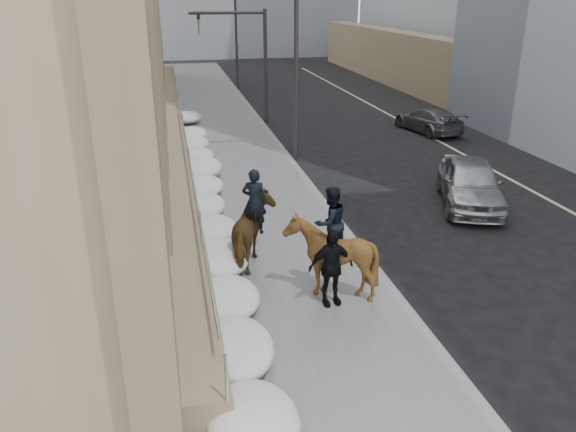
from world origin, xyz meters
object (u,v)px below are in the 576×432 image
object	(u,v)px
mounted_horse_left	(253,230)
car_grey	(428,120)
mounted_horse_right	(330,251)
car_silver	(470,183)
pedestrian	(331,267)

from	to	relation	value
mounted_horse_left	car_grey	size ratio (longest dim) A/B	0.59
mounted_horse_right	car_silver	size ratio (longest dim) A/B	0.57
pedestrian	car_silver	bearing A→B (deg)	34.11
pedestrian	mounted_horse_right	bearing A→B (deg)	70.12
mounted_horse_right	car_grey	distance (m)	18.27
mounted_horse_left	car_silver	distance (m)	8.57
mounted_horse_left	pedestrian	world-z (taller)	mounted_horse_left
car_silver	car_grey	distance (m)	10.88
mounted_horse_right	car_grey	bearing A→B (deg)	-143.41
mounted_horse_left	mounted_horse_right	size ratio (longest dim) A/B	0.98
mounted_horse_right	car_grey	world-z (taller)	mounted_horse_right
car_grey	mounted_horse_left	bearing A→B (deg)	39.76
car_grey	car_silver	bearing A→B (deg)	61.57
mounted_horse_left	mounted_horse_right	bearing A→B (deg)	145.68
mounted_horse_left	car_grey	bearing A→B (deg)	-113.25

